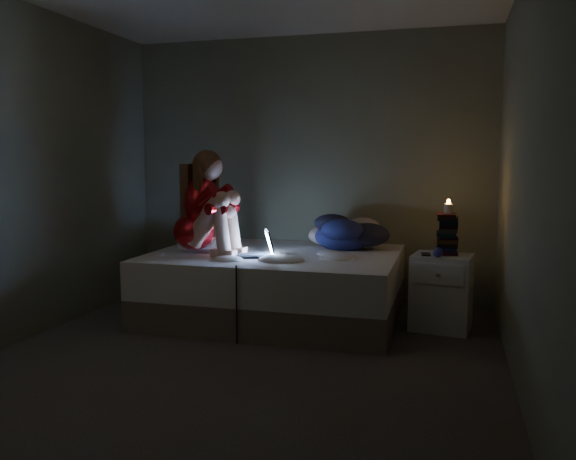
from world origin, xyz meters
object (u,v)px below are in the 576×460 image
at_px(laptop, 253,243).
at_px(nightstand, 441,292).
at_px(woman, 194,202).
at_px(phone, 427,255).
at_px(candle, 448,210).
at_px(bed, 276,285).

xyz_separation_m(laptop, nightstand, (1.54, 0.30, -0.39)).
height_order(woman, phone, woman).
xyz_separation_m(candle, phone, (-0.16, -0.12, -0.36)).
bearing_deg(woman, nightstand, 16.16).
xyz_separation_m(nightstand, candle, (0.03, 0.05, 0.68)).
bearing_deg(woman, candle, 17.51).
relative_size(nightstand, candle, 7.77).
distance_m(nightstand, phone, 0.35).
relative_size(bed, candle, 26.56).
bearing_deg(phone, candle, 24.35).
distance_m(nightstand, candle, 0.68).
bearing_deg(candle, phone, -142.78).
height_order(bed, phone, phone).
distance_m(bed, woman, 1.03).
bearing_deg(laptop, candle, -11.30).
bearing_deg(candle, woman, -172.05).
distance_m(laptop, phone, 1.43).
xyz_separation_m(woman, phone, (1.97, 0.18, -0.41)).
relative_size(laptop, nightstand, 0.54).
bearing_deg(bed, candle, 3.16).
bearing_deg(laptop, nightstand, -12.97).
bearing_deg(bed, phone, -1.73).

